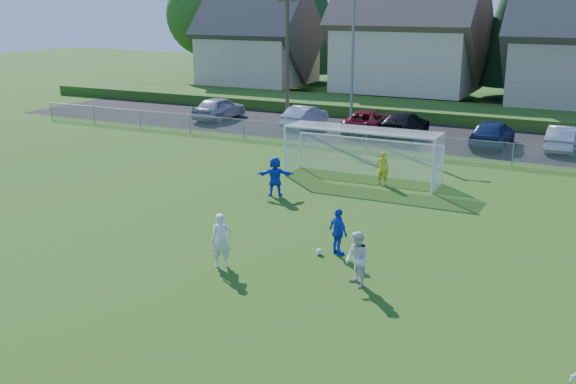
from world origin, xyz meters
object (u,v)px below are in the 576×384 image
at_px(car_b, 305,116).
at_px(car_c, 367,121).
at_px(goalkeeper, 383,168).
at_px(player_blue_b, 275,176).
at_px(player_blue_a, 338,232).
at_px(car_d, 404,124).
at_px(car_f, 562,138).
at_px(player_white_a, 221,241).
at_px(car_e, 493,133).
at_px(soccer_ball, 319,252).
at_px(player_white_b, 357,259).
at_px(car_a, 219,108).
at_px(soccer_goal, 364,146).

distance_m(car_b, car_c, 4.42).
bearing_deg(goalkeeper, player_blue_b, 42.95).
bearing_deg(player_blue_a, car_d, -45.73).
height_order(goalkeeper, car_f, goalkeeper).
bearing_deg(player_blue_b, player_white_a, 79.90).
distance_m(player_blue_a, car_e, 20.10).
xyz_separation_m(player_blue_b, car_b, (-5.90, 15.72, -0.16)).
relative_size(soccer_ball, goalkeeper, 0.14).
bearing_deg(soccer_ball, car_f, 74.74).
height_order(player_blue_b, car_d, player_blue_b).
bearing_deg(player_blue_b, player_white_b, 105.86).
relative_size(car_a, car_e, 1.01).
height_order(soccer_ball, player_blue_b, player_blue_b).
relative_size(goalkeeper, car_f, 0.36).
xyz_separation_m(soccer_ball, car_c, (-6.10, 21.43, 0.62)).
distance_m(soccer_ball, car_f, 21.89).
distance_m(player_blue_a, soccer_goal, 10.18).
height_order(player_blue_b, car_b, player_blue_b).
relative_size(goalkeeper, car_c, 0.30).
relative_size(player_white_b, car_b, 0.39).
height_order(player_blue_b, goalkeeper, player_blue_b).
bearing_deg(car_a, car_b, -177.33).
relative_size(car_c, car_f, 1.21).
xyz_separation_m(player_blue_b, car_a, (-12.62, 15.56, -0.05)).
height_order(player_blue_a, car_c, player_blue_a).
distance_m(soccer_ball, car_c, 22.29).
relative_size(soccer_ball, soccer_goal, 0.03).
distance_m(player_white_b, soccer_goal, 12.68).
distance_m(player_white_b, car_f, 23.24).
bearing_deg(car_f, car_a, 0.26).
relative_size(player_blue_b, goalkeeper, 1.12).
bearing_deg(car_f, soccer_ball, 75.36).
xyz_separation_m(player_white_b, player_blue_b, (-6.66, 7.52, 0.02)).
relative_size(goalkeeper, car_b, 0.36).
xyz_separation_m(soccer_ball, goalkeeper, (-1.02, 9.54, 0.67)).
distance_m(goalkeeper, car_b, 15.20).
distance_m(car_a, car_b, 6.73).
xyz_separation_m(goalkeeper, soccer_goal, (-1.17, 0.55, 0.85)).
relative_size(player_white_b, goalkeeper, 1.09).
xyz_separation_m(goalkeeper, car_b, (-9.50, 11.86, -0.07)).
relative_size(soccer_ball, player_white_b, 0.13).
height_order(goalkeeper, car_a, car_a).
height_order(goalkeeper, car_e, car_e).
distance_m(player_blue_a, car_f, 21.43).
height_order(car_e, car_f, car_e).
bearing_deg(player_white_a, car_e, 48.04).
relative_size(car_f, soccer_goal, 0.58).
relative_size(soccer_ball, player_blue_a, 0.14).
bearing_deg(car_a, car_d, -178.66).
distance_m(soccer_ball, car_e, 20.48).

